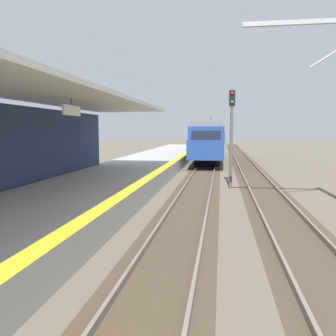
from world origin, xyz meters
name	(u,v)px	position (x,y,z in m)	size (l,w,h in m)	color
station_platform	(89,192)	(-2.50, 16.00, 0.45)	(5.00, 80.00, 0.91)	#A8A8A3
track_pair_nearest_platform	(197,189)	(1.90, 20.00, 0.05)	(2.34, 120.00, 0.16)	#4C3D2D
track_pair_middle	(264,191)	(5.30, 20.00, 0.05)	(2.34, 120.00, 0.16)	#4C3D2D
approaching_train	(210,139)	(1.90, 38.30, 2.18)	(2.93, 19.60, 4.76)	navy
rail_signal_post	(232,129)	(3.63, 20.72, 3.19)	(0.32, 0.34, 5.20)	#4C4C4C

